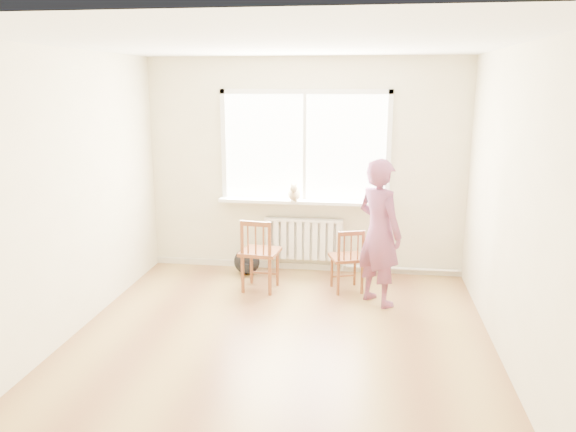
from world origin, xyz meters
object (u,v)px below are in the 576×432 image
(chair_right, at_px, (348,260))
(backpack, at_px, (247,261))
(chair_left, at_px, (259,255))
(person, at_px, (379,233))
(cat, at_px, (294,193))

(chair_right, height_order, backpack, chair_right)
(chair_left, distance_m, chair_right, 1.04)
(chair_left, bearing_deg, person, 178.66)
(chair_left, relative_size, chair_right, 1.15)
(chair_right, distance_m, cat, 1.11)
(backpack, bearing_deg, chair_right, -18.61)
(chair_left, relative_size, person, 0.54)
(person, bearing_deg, chair_right, 4.38)
(chair_right, relative_size, backpack, 2.28)
(person, relative_size, cat, 4.37)
(cat, bearing_deg, backpack, -173.25)
(backpack, bearing_deg, person, -24.23)
(backpack, bearing_deg, chair_left, -64.21)
(person, relative_size, backpack, 4.86)
(person, height_order, backpack, person)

